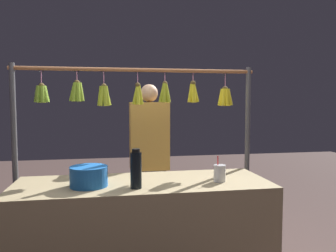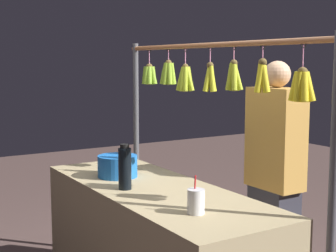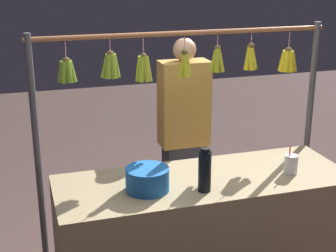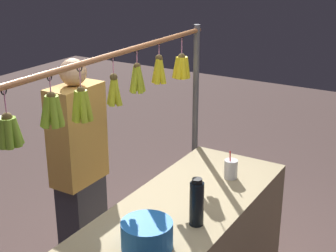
# 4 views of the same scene
# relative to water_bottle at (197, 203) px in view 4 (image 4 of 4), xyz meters

# --- Properties ---
(display_rack) EXTENTS (2.03, 0.13, 1.73)m
(display_rack) POSITION_rel_water_bottle_xyz_m (-0.06, -0.57, 0.31)
(display_rack) COLOR #4C4C51
(display_rack) RESTS_ON ground
(water_bottle) EXTENTS (0.08, 0.08, 0.27)m
(water_bottle) POSITION_rel_water_bottle_xyz_m (0.00, 0.00, 0.00)
(water_bottle) COLOR black
(water_bottle) RESTS_ON market_counter
(blue_bucket) EXTENTS (0.26, 0.26, 0.14)m
(blue_bucket) POSITION_rel_water_bottle_xyz_m (0.32, -0.11, -0.06)
(blue_bucket) COLOR blue
(blue_bucket) RESTS_ON market_counter
(drink_cup) EXTENTS (0.09, 0.09, 0.19)m
(drink_cup) POSITION_rel_water_bottle_xyz_m (-0.62, -0.08, -0.07)
(drink_cup) COLOR silver
(drink_cup) RESTS_ON market_counter
(vendor_person) EXTENTS (0.38, 0.21, 1.59)m
(vendor_person) POSITION_rel_water_bottle_xyz_m (-0.21, -1.00, -0.18)
(vendor_person) COLOR #2D2D38
(vendor_person) RESTS_ON ground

